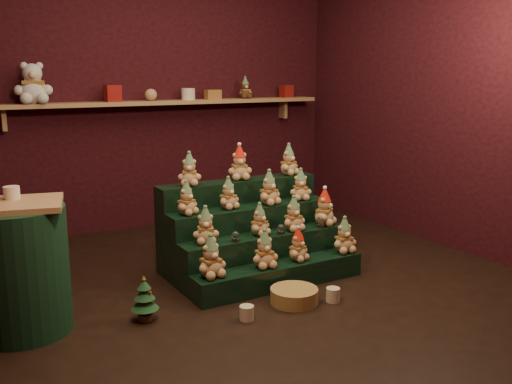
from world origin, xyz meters
TOP-DOWN VIEW (x-y plane):
  - ground at (0.00, 0.00)m, footprint 4.00×4.00m
  - back_wall at (0.00, 2.05)m, footprint 4.00×0.10m
  - front_wall at (0.00, -2.05)m, footprint 4.00×0.10m
  - right_wall at (2.05, 0.00)m, footprint 0.10×4.00m
  - back_shelf at (0.00, 1.87)m, footprint 3.60×0.26m
  - riser_tier_front at (0.09, -0.22)m, footprint 1.40×0.22m
  - riser_tier_midfront at (0.09, 0.00)m, footprint 1.40×0.22m
  - riser_tier_midback at (0.09, 0.22)m, footprint 1.40×0.22m
  - riser_tier_back at (0.09, 0.44)m, footprint 1.40×0.22m
  - teddy_0 at (-0.47, -0.20)m, footprint 0.24×0.22m
  - teddy_1 at (-0.04, -0.22)m, footprint 0.22×0.20m
  - teddy_2 at (0.26, -0.21)m, footprint 0.23×0.22m
  - teddy_3 at (0.70, -0.22)m, footprint 0.22×0.20m
  - teddy_4 at (-0.41, 0.02)m, footprint 0.24×0.23m
  - teddy_5 at (0.05, 0.01)m, footprint 0.22×0.21m
  - teddy_6 at (0.35, -0.01)m, footprint 0.20×0.18m
  - teddy_7 at (0.66, 0.00)m, footprint 0.28×0.28m
  - teddy_8 at (-0.46, 0.23)m, footprint 0.23×0.23m
  - teddy_9 at (-0.10, 0.24)m, footprint 0.21×0.20m
  - teddy_10 at (0.26, 0.21)m, footprint 0.24×0.23m
  - teddy_11 at (0.58, 0.22)m, footprint 0.23×0.22m
  - teddy_12 at (-0.35, 0.43)m, footprint 0.24×0.23m
  - teddy_13 at (0.11, 0.45)m, footprint 0.24×0.23m
  - teddy_14 at (0.60, 0.44)m, footprint 0.24×0.23m
  - snow_globe_a at (-0.20, -0.06)m, footprint 0.06×0.06m
  - snow_globe_b at (0.20, -0.06)m, footprint 0.06×0.06m
  - snow_globe_c at (0.59, -0.06)m, footprint 0.07×0.07m
  - side_table at (-1.70, -0.05)m, footprint 0.63×0.58m
  - table_ornament at (-1.70, 0.05)m, footprint 0.10×0.10m
  - mini_christmas_tree at (-0.99, -0.28)m, footprint 0.18×0.18m
  - mug_left at (-0.41, -0.61)m, footprint 0.10×0.10m
  - mug_right at (0.27, -0.65)m, footprint 0.10×0.10m
  - wicker_basket at (0.02, -0.53)m, footprint 0.41×0.41m
  - white_bear at (-1.24, 1.84)m, footprint 0.37×0.34m
  - brown_bear at (0.94, 1.84)m, footprint 0.17×0.16m
  - gift_tin_red_a at (-0.52, 1.85)m, footprint 0.14×0.14m
  - gift_tin_cream at (0.27, 1.85)m, footprint 0.14×0.14m
  - gift_tin_red_b at (1.48, 1.85)m, footprint 0.12×0.12m
  - shelf_plush_ball at (-0.13, 1.85)m, footprint 0.12×0.12m
  - scarf_gift_box at (0.56, 1.85)m, footprint 0.16×0.10m

SIDE VIEW (x-z plane):
  - ground at x=0.00m, z-range 0.00..0.00m
  - mug_left at x=-0.41m, z-range 0.00..0.10m
  - mug_right at x=0.27m, z-range 0.00..0.10m
  - wicker_basket at x=0.02m, z-range 0.00..0.11m
  - riser_tier_front at x=0.09m, z-range 0.00..0.18m
  - mini_christmas_tree at x=-0.99m, z-range 0.00..0.31m
  - riser_tier_midfront at x=0.09m, z-range 0.00..0.36m
  - riser_tier_midback at x=0.09m, z-range 0.00..0.54m
  - teddy_2 at x=0.26m, z-range 0.18..0.43m
  - teddy_1 at x=-0.04m, z-range 0.18..0.46m
  - teddy_3 at x=0.70m, z-range 0.18..0.46m
  - teddy_0 at x=-0.47m, z-range 0.18..0.48m
  - riser_tier_back at x=0.09m, z-range 0.00..0.72m
  - snow_globe_a at x=-0.20m, z-range 0.36..0.44m
  - snow_globe_b at x=0.20m, z-range 0.36..0.44m
  - snow_globe_c at x=0.59m, z-range 0.36..0.45m
  - side_table at x=-1.70m, z-range 0.00..0.83m
  - teddy_5 at x=0.05m, z-range 0.36..0.61m
  - teddy_6 at x=0.35m, z-range 0.36..0.63m
  - teddy_4 at x=-0.41m, z-range 0.36..0.63m
  - teddy_7 at x=0.66m, z-range 0.36..0.66m
  - teddy_9 at x=-0.10m, z-range 0.54..0.79m
  - teddy_8 at x=-0.46m, z-range 0.54..0.79m
  - teddy_11 at x=0.58m, z-range 0.54..0.80m
  - teddy_10 at x=0.26m, z-range 0.54..0.82m
  - teddy_12 at x=-0.35m, z-range 0.72..0.98m
  - teddy_14 at x=0.60m, z-range 0.72..0.98m
  - teddy_13 at x=0.11m, z-range 0.72..1.00m
  - table_ornament at x=-1.70m, z-range 0.83..0.91m
  - back_shelf at x=0.00m, z-range 1.17..1.41m
  - scarf_gift_box at x=0.56m, z-range 1.32..1.42m
  - gift_tin_cream at x=0.27m, z-range 1.32..1.44m
  - shelf_plush_ball at x=-0.13m, z-range 1.32..1.44m
  - gift_tin_red_b at x=1.48m, z-range 1.32..1.46m
  - back_wall at x=0.00m, z-range 0.00..2.80m
  - front_wall at x=0.00m, z-range 0.00..2.80m
  - right_wall at x=2.05m, z-range 0.00..2.80m
  - gift_tin_red_a at x=-0.52m, z-range 1.32..1.48m
  - brown_bear at x=0.94m, z-range 1.32..1.55m
  - white_bear at x=-1.24m, z-range 1.32..1.78m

